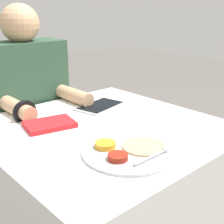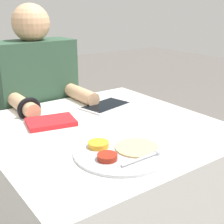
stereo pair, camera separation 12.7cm
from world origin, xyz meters
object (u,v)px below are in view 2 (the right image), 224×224
thali_tray (121,152)px  red_notebook (51,122)px  tablet_device (106,106)px  person_diner (40,128)px

thali_tray → red_notebook: (-0.07, 0.39, 0.00)m
thali_tray → tablet_device: thali_tray is taller
red_notebook → person_diner: bearing=74.3°
tablet_device → person_diner: size_ratio=0.21×
thali_tray → person_diner: bearing=86.7°
thali_tray → person_diner: (0.05, 0.81, -0.19)m
tablet_device → thali_tray: bearing=-119.3°
red_notebook → person_diner: 0.47m
red_notebook → tablet_device: size_ratio=0.82×
thali_tray → tablet_device: bearing=60.7°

